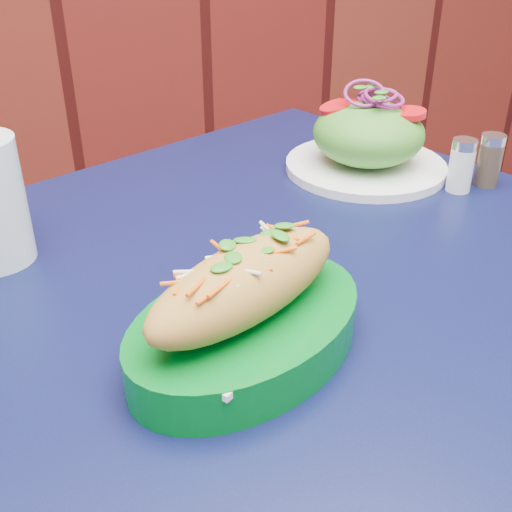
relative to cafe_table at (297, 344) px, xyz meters
name	(u,v)px	position (x,y,z in m)	size (l,w,h in m)	color
cafe_table	(297,344)	(0.00, 0.00, 0.00)	(1.02, 1.02, 0.75)	black
banh_mi_basket	(246,311)	(-0.10, -0.09, 0.13)	(0.27, 0.23, 0.11)	#006419
salad_plate	(368,140)	(0.21, 0.21, 0.13)	(0.22, 0.22, 0.11)	white
salt_shaker	(461,165)	(0.28, 0.11, 0.12)	(0.03, 0.03, 0.07)	white
pepper_shaker	(490,160)	(0.33, 0.11, 0.12)	(0.03, 0.03, 0.07)	#3F3326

